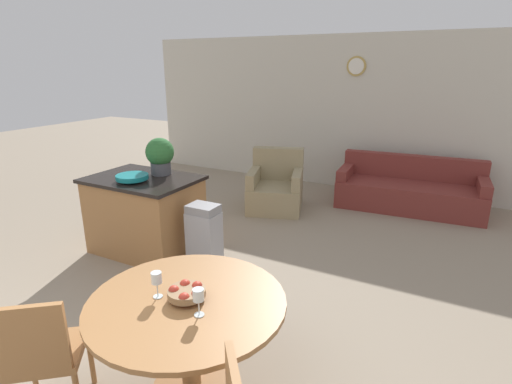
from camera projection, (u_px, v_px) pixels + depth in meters
wall_back at (341, 113)px, 7.18m from camera, size 8.00×0.09×2.70m
dining_table at (188, 321)px, 2.65m from camera, size 1.30×1.30×0.73m
dining_chair_near_left at (43, 352)px, 2.44m from camera, size 0.59×0.59×0.91m
fruit_bowl at (187, 292)px, 2.59m from camera, size 0.25×0.25×0.10m
wine_glass_left at (157, 279)px, 2.59m from camera, size 0.07×0.07×0.18m
wine_glass_right at (198, 296)px, 2.40m from camera, size 0.07×0.07×0.18m
kitchen_island at (146, 214)px, 4.81m from camera, size 1.27×0.90×0.93m
teal_bowl at (132, 177)px, 4.52m from camera, size 0.36×0.36×0.08m
potted_plant at (160, 155)px, 4.75m from camera, size 0.34×0.34×0.44m
trash_bin at (204, 238)px, 4.37m from camera, size 0.33×0.25×0.76m
couch at (409, 191)px, 6.31m from camera, size 2.23×1.02×0.80m
armchair at (276, 189)px, 6.32m from camera, size 1.05×1.11×0.91m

